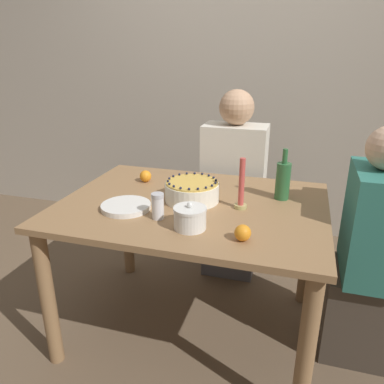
% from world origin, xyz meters
% --- Properties ---
extents(ground_plane, '(12.00, 12.00, 0.00)m').
position_xyz_m(ground_plane, '(0.00, 0.00, 0.00)').
color(ground_plane, brown).
extents(wall_behind, '(8.00, 0.05, 2.60)m').
position_xyz_m(wall_behind, '(0.00, 1.40, 1.30)').
color(wall_behind, '#ADA393').
rests_on(wall_behind, ground_plane).
extents(dining_table, '(1.28, 0.96, 0.75)m').
position_xyz_m(dining_table, '(0.00, 0.00, 0.63)').
color(dining_table, '#936D47').
rests_on(dining_table, ground_plane).
extents(cake, '(0.27, 0.27, 0.11)m').
position_xyz_m(cake, '(-0.01, 0.03, 0.80)').
color(cake, white).
rests_on(cake, dining_table).
extents(sugar_bowl, '(0.14, 0.14, 0.12)m').
position_xyz_m(sugar_bowl, '(0.07, -0.27, 0.80)').
color(sugar_bowl, white).
rests_on(sugar_bowl, dining_table).
extents(sugar_shaker, '(0.06, 0.06, 0.12)m').
position_xyz_m(sugar_shaker, '(-0.09, -0.22, 0.81)').
color(sugar_shaker, white).
rests_on(sugar_shaker, dining_table).
extents(plate_stack, '(0.23, 0.23, 0.02)m').
position_xyz_m(plate_stack, '(-0.28, -0.16, 0.76)').
color(plate_stack, white).
rests_on(plate_stack, dining_table).
extents(candle, '(0.06, 0.06, 0.24)m').
position_xyz_m(candle, '(0.24, 0.00, 0.85)').
color(candle, tan).
rests_on(candle, dining_table).
extents(bottle, '(0.07, 0.07, 0.26)m').
position_xyz_m(bottle, '(0.41, 0.18, 0.85)').
color(bottle, '#2D6638').
rests_on(bottle, dining_table).
extents(orange_fruit_0, '(0.07, 0.07, 0.07)m').
position_xyz_m(orange_fruit_0, '(-0.34, 0.22, 0.78)').
color(orange_fruit_0, orange).
rests_on(orange_fruit_0, dining_table).
extents(orange_fruit_1, '(0.07, 0.07, 0.07)m').
position_xyz_m(orange_fruit_1, '(0.30, -0.32, 0.78)').
color(orange_fruit_1, orange).
rests_on(orange_fruit_1, dining_table).
extents(person_man_blue_shirt, '(0.40, 0.34, 1.23)m').
position_xyz_m(person_man_blue_shirt, '(0.08, 0.68, 0.54)').
color(person_man_blue_shirt, '#595960').
rests_on(person_man_blue_shirt, ground_plane).
extents(person_woman_floral, '(0.34, 0.40, 1.16)m').
position_xyz_m(person_woman_floral, '(0.84, 0.09, 0.50)').
color(person_woman_floral, '#473D33').
rests_on(person_woman_floral, ground_plane).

